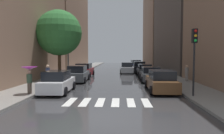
# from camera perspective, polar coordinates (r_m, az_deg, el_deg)

# --- Properties ---
(ground_plane) EXTENTS (28.00, 72.00, 0.04)m
(ground_plane) POSITION_cam_1_polar(r_m,az_deg,el_deg) (32.87, 1.14, -1.42)
(ground_plane) COLOR #323234
(sidewalk_left) EXTENTS (3.00, 72.00, 0.15)m
(sidewalk_left) POSITION_cam_1_polar(r_m,az_deg,el_deg) (33.64, -10.00, -1.20)
(sidewalk_left) COLOR gray
(sidewalk_left) RESTS_ON ground
(sidewalk_right) EXTENTS (3.00, 72.00, 0.15)m
(sidewalk_right) POSITION_cam_1_polar(r_m,az_deg,el_deg) (33.35, 12.38, -1.27)
(sidewalk_right) COLOR gray
(sidewalk_right) RESTS_ON ground
(crosswalk_stripes) EXTENTS (4.95, 2.20, 0.01)m
(crosswalk_stripes) POSITION_cam_1_polar(r_m,az_deg,el_deg) (12.12, -1.16, -9.87)
(crosswalk_stripes) COLOR silver
(crosswalk_stripes) RESTS_ON ground
(building_left_near) EXTENTS (6.00, 22.00, 14.21)m
(building_left_near) POSITION_cam_1_polar(r_m,az_deg,el_deg) (24.21, -27.42, 13.34)
(building_left_near) COLOR #8C6B56
(building_left_near) RESTS_ON ground
(building_left_mid) EXTENTS (6.00, 21.74, 22.70)m
(building_left_mid) POSITION_cam_1_polar(r_m,az_deg,el_deg) (45.71, -12.89, 14.20)
(building_left_mid) COLOR #8C6B56
(building_left_mid) RESTS_ON ground
(building_right_far) EXTENTS (6.00, 20.91, 22.02)m
(building_right_far) POSITION_cam_1_polar(r_m,az_deg,el_deg) (58.15, 12.84, 11.54)
(building_right_far) COLOR #8C6B56
(building_right_far) RESTS_ON ground
(parked_car_left_nearest) EXTENTS (2.06, 4.14, 1.63)m
(parked_car_left_nearest) POSITION_cam_1_polar(r_m,az_deg,el_deg) (15.54, -15.07, -4.19)
(parked_car_left_nearest) COLOR silver
(parked_car_left_nearest) RESTS_ON ground
(parked_car_left_second) EXTENTS (2.13, 4.38, 1.68)m
(parked_car_left_second) POSITION_cam_1_polar(r_m,az_deg,el_deg) (21.44, -9.59, -1.96)
(parked_car_left_second) COLOR #474C51
(parked_car_left_second) RESTS_ON ground
(parked_car_left_third) EXTENTS (2.21, 4.39, 1.68)m
(parked_car_left_third) POSITION_cam_1_polar(r_m,az_deg,el_deg) (26.63, -7.81, -0.88)
(parked_car_left_third) COLOR maroon
(parked_car_left_third) RESTS_ON ground
(parked_car_right_nearest) EXTENTS (2.14, 4.79, 1.63)m
(parked_car_right_nearest) POSITION_cam_1_polar(r_m,az_deg,el_deg) (16.01, 13.65, -3.93)
(parked_car_right_nearest) COLOR brown
(parked_car_right_nearest) RESTS_ON ground
(parked_car_right_second) EXTENTS (2.19, 4.46, 1.54)m
(parked_car_right_second) POSITION_cam_1_polar(r_m,az_deg,el_deg) (21.68, 10.75, -2.06)
(parked_car_right_second) COLOR #474C51
(parked_car_right_second) RESTS_ON ground
(parked_car_right_third) EXTENTS (2.00, 4.24, 1.55)m
(parked_car_right_third) POSITION_cam_1_polar(r_m,az_deg,el_deg) (27.31, 9.10, -0.90)
(parked_car_right_third) COLOR #474C51
(parked_car_right_third) RESTS_ON ground
(parked_car_right_fourth) EXTENTS (2.22, 4.53, 1.71)m
(parked_car_right_fourth) POSITION_cam_1_polar(r_m,az_deg,el_deg) (32.79, 7.64, -0.03)
(parked_car_right_fourth) COLOR black
(parked_car_right_fourth) RESTS_ON ground
(parked_car_right_fifth) EXTENTS (2.05, 4.14, 1.77)m
(parked_car_right_fifth) POSITION_cam_1_polar(r_m,az_deg,el_deg) (38.70, 6.88, 0.55)
(parked_car_right_fifth) COLOR navy
(parked_car_right_fifth) RESTS_ON ground
(parked_car_right_sixth) EXTENTS (2.19, 4.76, 1.61)m
(parked_car_right_sixth) POSITION_cam_1_polar(r_m,az_deg,el_deg) (45.08, 6.39, 0.89)
(parked_car_right_sixth) COLOR #0C4C2D
(parked_car_right_sixth) RESTS_ON ground
(car_midroad) EXTENTS (2.16, 4.68, 1.63)m
(car_midroad) POSITION_cam_1_polar(r_m,az_deg,el_deg) (30.99, 4.26, -0.28)
(car_midroad) COLOR #B2B7BF
(car_midroad) RESTS_ON ground
(pedestrian_foreground) EXTENTS (0.36, 0.36, 1.79)m
(pedestrian_foreground) POSITION_cam_1_polar(r_m,az_deg,el_deg) (18.34, -17.60, -2.02)
(pedestrian_foreground) COLOR black
(pedestrian_foreground) RESTS_ON sidewalk_left
(pedestrian_near_tree) EXTENTS (1.06, 1.06, 1.84)m
(pedestrian_near_tree) POSITION_cam_1_polar(r_m,az_deg,el_deg) (14.85, -22.26, -1.73)
(pedestrian_near_tree) COLOR brown
(pedestrian_near_tree) RESTS_ON sidewalk_left
(pedestrian_far_side) EXTENTS (0.36, 0.36, 1.60)m
(pedestrian_far_side) POSITION_cam_1_polar(r_m,az_deg,el_deg) (21.72, 20.30, -1.53)
(pedestrian_far_side) COLOR gray
(pedestrian_far_side) RESTS_ON sidewalk_right
(street_tree_left) EXTENTS (5.02, 5.02, 7.57)m
(street_tree_left) POSITION_cam_1_polar(r_m,az_deg,el_deg) (23.44, -14.68, 9.26)
(street_tree_left) COLOR #513823
(street_tree_left) RESTS_ON sidewalk_left
(traffic_light_right_corner) EXTENTS (0.30, 0.42, 4.30)m
(traffic_light_right_corner) POSITION_cam_1_polar(r_m,az_deg,el_deg) (14.00, 22.19, 5.19)
(traffic_light_right_corner) COLOR black
(traffic_light_right_corner) RESTS_ON sidewalk_right
(lamp_post_left) EXTENTS (0.60, 0.28, 6.54)m
(lamp_post_left) POSITION_cam_1_polar(r_m,az_deg,el_deg) (24.87, -12.29, 6.04)
(lamp_post_left) COLOR #595B60
(lamp_post_left) RESTS_ON sidewalk_left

